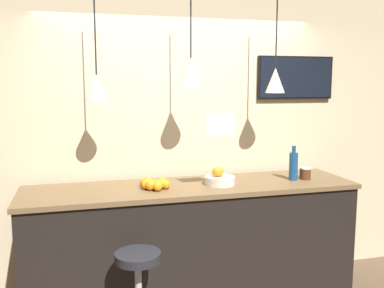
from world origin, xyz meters
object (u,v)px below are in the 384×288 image
juice_bottle (293,166)px  mounted_tv (296,78)px  fruit_bowl (219,177)px  spread_jar (305,173)px

juice_bottle → mounted_tv: bearing=62.4°
fruit_bowl → spread_jar: fruit_bowl is taller
juice_bottle → mounted_tv: 0.93m
juice_bottle → mounted_tv: mounted_tv is taller
mounted_tv → spread_jar: bearing=-104.6°
fruit_bowl → mounted_tv: mounted_tv is taller
fruit_bowl → spread_jar: (0.81, -0.00, -0.01)m
fruit_bowl → juice_bottle: bearing=-0.1°
fruit_bowl → mounted_tv: bearing=25.9°
juice_bottle → spread_jar: bearing=-0.0°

